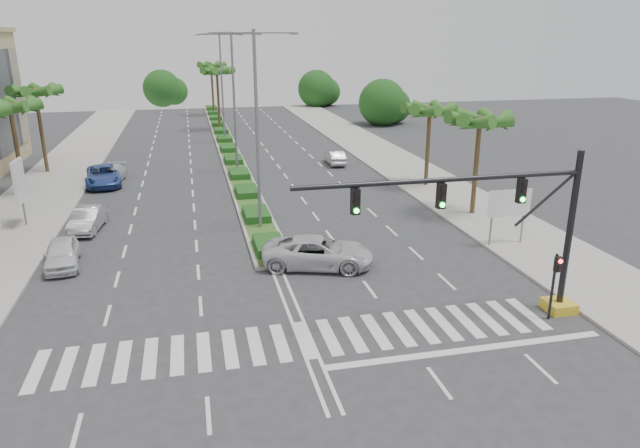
# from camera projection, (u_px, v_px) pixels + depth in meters

# --- Properties ---
(ground) EXTENTS (160.00, 160.00, 0.00)m
(ground) POSITION_uv_depth(u_px,v_px,m) (305.00, 340.00, 22.89)
(ground) COLOR #333335
(ground) RESTS_ON ground
(footpath_right) EXTENTS (6.00, 120.00, 0.15)m
(footpath_right) POSITION_uv_depth(u_px,v_px,m) (444.00, 191.00, 44.61)
(footpath_right) COLOR gray
(footpath_right) RESTS_ON ground
(footpath_left) EXTENTS (6.00, 120.00, 0.15)m
(footpath_left) POSITION_uv_depth(u_px,v_px,m) (23.00, 217.00, 38.12)
(footpath_left) COLOR gray
(footpath_left) RESTS_ON ground
(median) EXTENTS (2.20, 75.00, 0.20)m
(median) POSITION_uv_depth(u_px,v_px,m) (225.00, 143.00, 64.49)
(median) COLOR gray
(median) RESTS_ON ground
(median_grass) EXTENTS (1.80, 75.00, 0.04)m
(median_grass) POSITION_uv_depth(u_px,v_px,m) (225.00, 142.00, 64.46)
(median_grass) COLOR #31571D
(median_grass) RESTS_ON median
(signal_gantry) EXTENTS (12.60, 1.20, 7.20)m
(signal_gantry) POSITION_uv_depth(u_px,v_px,m) (522.00, 241.00, 23.78)
(signal_gantry) COLOR gold
(signal_gantry) RESTS_ON ground
(pedestrian_signal) EXTENTS (0.28, 0.36, 3.00)m
(pedestrian_signal) POSITION_uv_depth(u_px,v_px,m) (555.00, 276.00, 23.88)
(pedestrian_signal) COLOR black
(pedestrian_signal) RESTS_ON ground
(direction_sign) EXTENTS (2.70, 0.11, 3.40)m
(direction_sign) POSITION_uv_depth(u_px,v_px,m) (509.00, 205.00, 32.39)
(direction_sign) COLOR slate
(direction_sign) RESTS_ON ground
(billboard_far) EXTENTS (0.18, 2.10, 4.35)m
(billboard_far) POSITION_uv_depth(u_px,v_px,m) (19.00, 182.00, 35.52)
(billboard_far) COLOR slate
(billboard_far) RESTS_ON ground
(palm_left_far) EXTENTS (4.57, 4.68, 7.35)m
(palm_left_far) POSITION_uv_depth(u_px,v_px,m) (10.00, 110.00, 41.39)
(palm_left_far) COLOR brown
(palm_left_far) RESTS_ON ground
(palm_left_end) EXTENTS (4.57, 4.68, 7.75)m
(palm_left_end) POSITION_uv_depth(u_px,v_px,m) (36.00, 94.00, 48.67)
(palm_left_end) COLOR brown
(palm_left_end) RESTS_ON ground
(palm_right_near) EXTENTS (4.57, 4.68, 7.05)m
(palm_right_near) POSITION_uv_depth(u_px,v_px,m) (480.00, 124.00, 36.99)
(palm_right_near) COLOR brown
(palm_right_near) RESTS_ON ground
(palm_right_far) EXTENTS (4.57, 4.68, 6.75)m
(palm_right_far) POSITION_uv_depth(u_px,v_px,m) (430.00, 113.00, 44.49)
(palm_right_far) COLOR brown
(palm_right_far) RESTS_ON ground
(palm_median_a) EXTENTS (4.57, 4.68, 8.05)m
(palm_median_a) POSITION_uv_depth(u_px,v_px,m) (217.00, 73.00, 71.53)
(palm_median_a) COLOR brown
(palm_median_a) RESTS_ON ground
(palm_median_b) EXTENTS (4.57, 4.68, 8.05)m
(palm_median_b) POSITION_uv_depth(u_px,v_px,m) (211.00, 67.00, 85.41)
(palm_median_b) COLOR brown
(palm_median_b) RESTS_ON ground
(streetlight_near) EXTENTS (5.10, 0.25, 12.00)m
(streetlight_near) POSITION_uv_depth(u_px,v_px,m) (257.00, 121.00, 33.71)
(streetlight_near) COLOR slate
(streetlight_near) RESTS_ON ground
(streetlight_mid) EXTENTS (5.10, 0.25, 12.00)m
(streetlight_mid) POSITION_uv_depth(u_px,v_px,m) (234.00, 95.00, 48.51)
(streetlight_mid) COLOR slate
(streetlight_mid) RESTS_ON ground
(streetlight_far) EXTENTS (5.10, 0.25, 12.00)m
(streetlight_far) POSITION_uv_depth(u_px,v_px,m) (222.00, 82.00, 63.32)
(streetlight_far) COLOR slate
(streetlight_far) RESTS_ON ground
(car_parked_a) EXTENTS (2.20, 4.34, 1.42)m
(car_parked_a) POSITION_uv_depth(u_px,v_px,m) (62.00, 254.00, 30.01)
(car_parked_a) COLOR silver
(car_parked_a) RESTS_ON ground
(car_parked_b) EXTENTS (2.04, 4.52, 1.44)m
(car_parked_b) POSITION_uv_depth(u_px,v_px,m) (88.00, 219.00, 35.64)
(car_parked_b) COLOR #A1A0A4
(car_parked_b) RESTS_ON ground
(car_parked_c) EXTENTS (3.33, 6.03, 1.60)m
(car_parked_c) POSITION_uv_depth(u_px,v_px,m) (103.00, 175.00, 46.47)
(car_parked_c) COLOR #304A93
(car_parked_c) RESTS_ON ground
(car_parked_d) EXTENTS (2.41, 4.73, 1.31)m
(car_parked_d) POSITION_uv_depth(u_px,v_px,m) (112.00, 174.00, 47.57)
(car_parked_d) COLOR silver
(car_parked_d) RESTS_ON ground
(car_crossing) EXTENTS (6.34, 4.27, 1.61)m
(car_crossing) POSITION_uv_depth(u_px,v_px,m) (318.00, 252.00, 29.93)
(car_crossing) COLOR silver
(car_crossing) RESTS_ON ground
(car_right) EXTENTS (1.54, 4.06, 1.32)m
(car_right) POSITION_uv_depth(u_px,v_px,m) (335.00, 157.00, 54.08)
(car_right) COLOR #A7A6AB
(car_right) RESTS_ON ground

